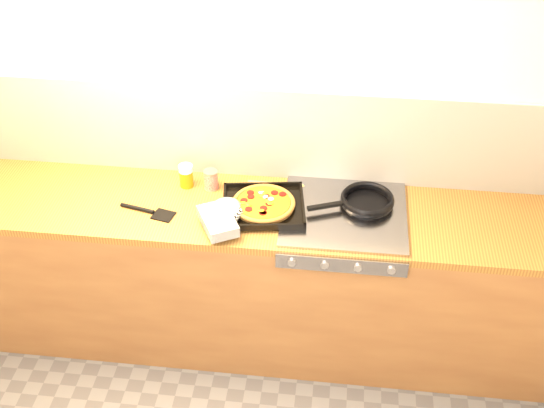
# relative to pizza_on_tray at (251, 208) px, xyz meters

# --- Properties ---
(room_shell) EXTENTS (3.20, 3.20, 3.20)m
(room_shell) POSITION_rel_pizza_on_tray_xyz_m (-0.00, 0.34, 0.21)
(room_shell) COLOR white
(room_shell) RESTS_ON ground
(counter_run) EXTENTS (3.20, 0.62, 0.90)m
(counter_run) POSITION_rel_pizza_on_tray_xyz_m (-0.00, 0.05, -0.49)
(counter_run) COLOR #8D5E36
(counter_run) RESTS_ON ground
(stovetop) EXTENTS (0.60, 0.56, 0.02)m
(stovetop) POSITION_rel_pizza_on_tray_xyz_m (0.45, 0.05, -0.04)
(stovetop) COLOR gray
(stovetop) RESTS_ON counter_run
(pizza_on_tray) EXTENTS (0.53, 0.51, 0.07)m
(pizza_on_tray) POSITION_rel_pizza_on_tray_xyz_m (0.00, 0.00, 0.00)
(pizza_on_tray) COLOR black
(pizza_on_tray) RESTS_ON stovetop
(frying_pan) EXTENTS (0.46, 0.34, 0.04)m
(frying_pan) POSITION_rel_pizza_on_tray_xyz_m (0.55, 0.13, -0.00)
(frying_pan) COLOR black
(frying_pan) RESTS_ON stovetop
(tomato_can) EXTENTS (0.07, 0.07, 0.10)m
(tomato_can) POSITION_rel_pizza_on_tray_xyz_m (-0.23, 0.20, 0.01)
(tomato_can) COLOR #AC100D
(tomato_can) RESTS_ON counter_run
(juice_glass) EXTENTS (0.09, 0.09, 0.12)m
(juice_glass) POSITION_rel_pizza_on_tray_xyz_m (-0.36, 0.20, 0.02)
(juice_glass) COLOR orange
(juice_glass) RESTS_ON counter_run
(wooden_spoon) EXTENTS (0.30, 0.05, 0.02)m
(wooden_spoon) POSITION_rel_pizza_on_tray_xyz_m (0.13, 0.26, -0.03)
(wooden_spoon) COLOR tan
(wooden_spoon) RESTS_ON counter_run
(black_spatula) EXTENTS (0.29, 0.12, 0.02)m
(black_spatula) POSITION_rel_pizza_on_tray_xyz_m (-0.50, -0.04, -0.04)
(black_spatula) COLOR black
(black_spatula) RESTS_ON counter_run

